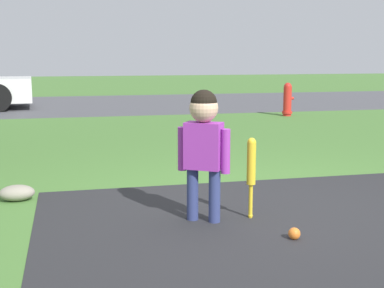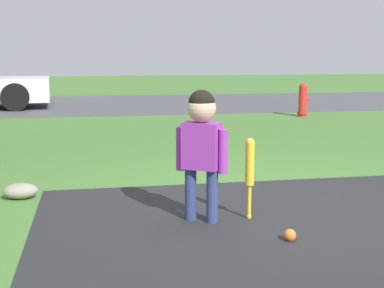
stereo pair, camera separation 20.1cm
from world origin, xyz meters
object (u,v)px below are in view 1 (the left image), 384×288
Objects in this scene: sports_ball at (294,234)px; fire_hydrant at (288,100)px; child at (204,137)px; baseball_bat at (251,166)px.

fire_hydrant is at bearing 67.13° from sports_ball.
child is 11.90× the size of sports_ball.
child reaches higher than sports_ball.
fire_hydrant reaches higher than baseball_bat.
child is 1.46× the size of fire_hydrant.
baseball_bat is (0.40, -0.01, -0.25)m from child.
child is 0.47m from baseball_bat.
fire_hydrant is at bearing 94.54° from child.
sports_ball is 8.05m from fire_hydrant.
baseball_bat is at bearing 103.72° from sports_ball.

